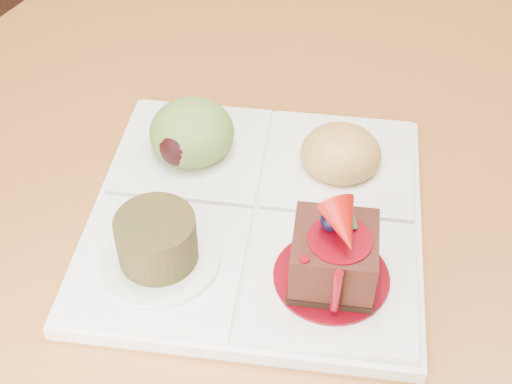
% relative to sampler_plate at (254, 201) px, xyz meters
% --- Properties ---
extents(ground, '(6.00, 6.00, 0.00)m').
position_rel_sampler_plate_xyz_m(ground, '(0.10, 0.58, -0.77)').
color(ground, '#572F18').
extents(sampler_plate, '(0.34, 0.34, 0.10)m').
position_rel_sampler_plate_xyz_m(sampler_plate, '(0.00, 0.00, 0.00)').
color(sampler_plate, silver).
rests_on(sampler_plate, dining_table).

